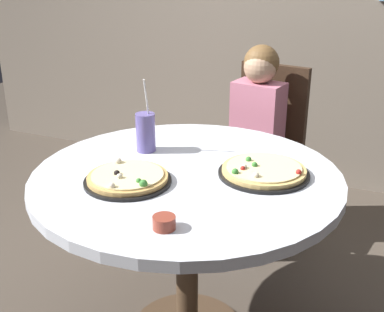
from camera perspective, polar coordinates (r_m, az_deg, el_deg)
name	(u,v)px	position (r m, az deg, el deg)	size (l,w,h in m)	color
dining_table	(187,198)	(1.90, -0.61, -4.82)	(1.16, 1.16, 0.75)	silver
chair_wooden	(264,141)	(2.84, 8.27, 1.70)	(0.46, 0.46, 0.95)	#382619
diner_child	(250,159)	(2.70, 6.60, -0.35)	(0.31, 0.43, 1.08)	#3F4766
pizza_veggie	(128,178)	(1.79, -7.38, -2.56)	(0.31, 0.31, 0.05)	black
pizza_cheese	(264,171)	(1.85, 8.19, -1.72)	(0.34, 0.34, 0.05)	black
soda_cup	(146,132)	(2.05, -5.33, 2.74)	(0.08, 0.08, 0.31)	#6659A5
sauce_bowl	(164,223)	(1.49, -3.21, -7.62)	(0.07, 0.07, 0.04)	brown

